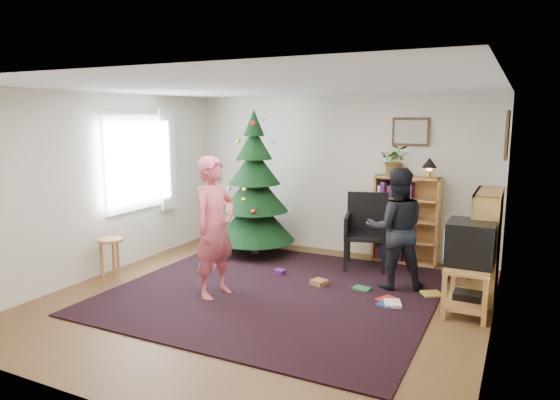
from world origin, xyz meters
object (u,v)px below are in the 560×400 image
at_px(tv_stand, 468,283).
at_px(stool, 110,248).
at_px(potted_plant, 395,160).
at_px(picture_back, 411,132).
at_px(bookshelf_right, 486,243).
at_px(picture_right, 507,135).
at_px(armchair, 369,227).
at_px(bookshelf_back, 406,219).
at_px(crt_tv, 471,243).
at_px(person_standing, 215,227).
at_px(person_by_chair, 396,229).
at_px(table_lamp, 430,164).
at_px(christmas_tree, 255,196).

xyz_separation_m(tv_stand, stool, (-4.42, -0.97, 0.12)).
bearing_deg(potted_plant, picture_back, 35.92).
bearing_deg(bookshelf_right, tv_stand, 168.56).
height_order(picture_right, armchair, picture_right).
relative_size(bookshelf_back, armchair, 1.21).
bearing_deg(potted_plant, crt_tv, -52.20).
distance_m(picture_right, crt_tv, 1.57).
xyz_separation_m(person_standing, person_by_chair, (1.89, 1.25, -0.08)).
distance_m(stool, potted_plant, 4.23).
distance_m(stool, table_lamp, 4.61).
relative_size(bookshelf_back, crt_tv, 2.36).
height_order(stool, person_standing, person_standing).
relative_size(picture_back, person_by_chair, 0.35).
bearing_deg(person_standing, potted_plant, -22.23).
distance_m(tv_stand, person_by_chair, 1.10).
height_order(stool, person_by_chair, person_by_chair).
distance_m(crt_tv, armchair, 1.89).
xyz_separation_m(bookshelf_back, stool, (-3.36, -2.58, -0.22)).
distance_m(christmas_tree, crt_tv, 3.42).
bearing_deg(person_standing, person_by_chair, -46.70).
bearing_deg(tv_stand, armchair, 142.61).
bearing_deg(person_by_chair, crt_tv, 134.63).
bearing_deg(person_standing, picture_right, -48.46).
distance_m(crt_tv, stool, 4.54).
xyz_separation_m(crt_tv, person_by_chair, (-0.92, 0.38, -0.01)).
relative_size(tv_stand, crt_tv, 1.54).
height_order(picture_right, tv_stand, picture_right).
height_order(tv_stand, stool, stool).
relative_size(picture_right, table_lamp, 2.06).
bearing_deg(table_lamp, armchair, -147.24).
bearing_deg(picture_back, bookshelf_right, -44.23).
height_order(picture_back, tv_stand, picture_back).
height_order(picture_right, bookshelf_right, picture_right).
distance_m(bookshelf_right, stool, 4.81).
bearing_deg(table_lamp, stool, -144.82).
distance_m(armchair, potted_plant, 1.08).
distance_m(picture_back, armchair, 1.55).
height_order(picture_right, crt_tv, picture_right).
xyz_separation_m(armchair, table_lamp, (0.74, 0.47, 0.91)).
height_order(bookshelf_back, person_standing, person_standing).
xyz_separation_m(picture_right, crt_tv, (-0.26, -1.03, -1.16)).
bearing_deg(potted_plant, picture_right, -21.32).
relative_size(armchair, person_by_chair, 0.69).
distance_m(picture_back, crt_tv, 2.36).
distance_m(bookshelf_back, person_standing, 3.05).
height_order(crt_tv, potted_plant, potted_plant).
xyz_separation_m(bookshelf_right, table_lamp, (-0.88, 1.02, 0.83)).
bearing_deg(person_by_chair, picture_right, -174.27).
bearing_deg(christmas_tree, picture_back, 19.69).
bearing_deg(picture_back, crt_tv, -58.64).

